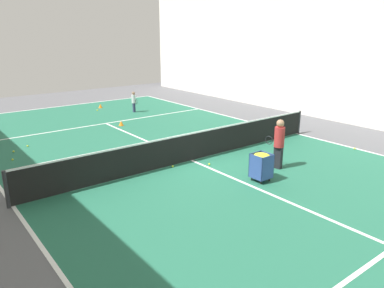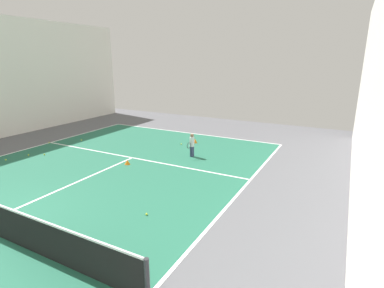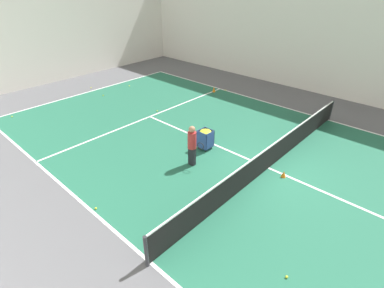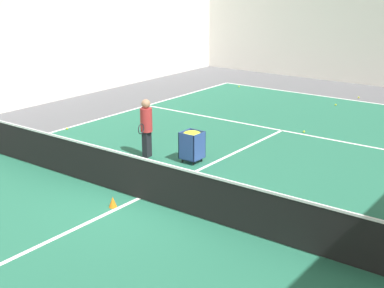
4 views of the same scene
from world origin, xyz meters
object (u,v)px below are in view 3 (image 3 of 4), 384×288
at_px(tennis_net, 270,156).
at_px(coach_at_net, 192,143).
at_px(training_cone_0, 214,89).
at_px(ball_cart, 205,136).

xyz_separation_m(tennis_net, coach_at_net, (-1.76, 2.28, 0.41)).
distance_m(tennis_net, training_cone_0, 8.48).
relative_size(coach_at_net, ball_cart, 1.89).
xyz_separation_m(coach_at_net, ball_cart, (1.25, 0.41, -0.33)).
xyz_separation_m(tennis_net, training_cone_0, (5.09, 6.78, -0.35)).
height_order(tennis_net, coach_at_net, coach_at_net).
relative_size(tennis_net, training_cone_0, 36.44).
distance_m(ball_cart, training_cone_0, 6.95).
bearing_deg(ball_cart, training_cone_0, 36.10).
distance_m(tennis_net, coach_at_net, 2.91).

